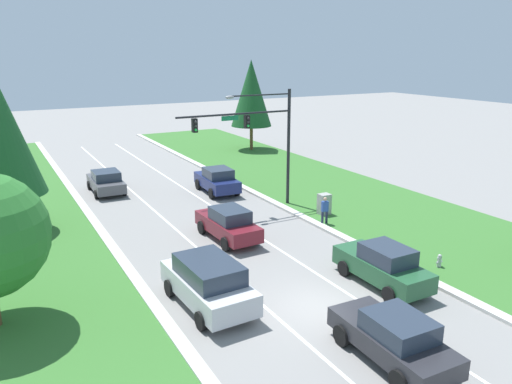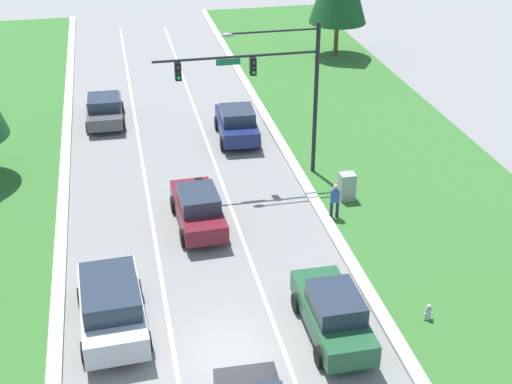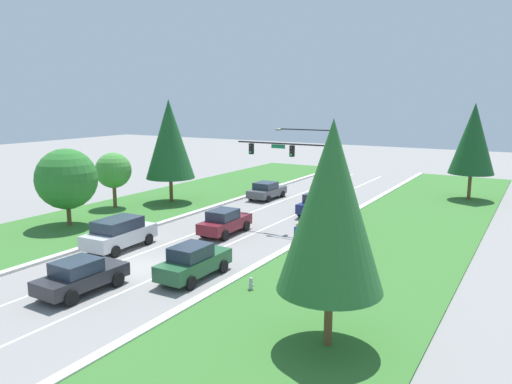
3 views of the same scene
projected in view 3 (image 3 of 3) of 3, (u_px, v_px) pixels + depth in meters
The scene contains 22 objects.
ground_plane at pixel (138, 268), 27.86m from camera, with size 160.00×160.00×0.00m, color gray.
curb_strip_right at pixel (222, 286), 25.05m from camera, with size 0.50×90.00×0.15m.
curb_strip_left at pixel (70, 252), 30.65m from camera, with size 0.50×90.00×0.15m.
grass_verge_right at pixel (319, 308), 22.45m from camera, with size 10.00×90.00×0.08m.
grass_verge_left at pixel (17, 240), 33.26m from camera, with size 10.00×90.00×0.08m.
lane_stripe_inner_left at pixel (115, 263), 28.75m from camera, with size 0.14×81.00×0.01m.
lane_stripe_inner_right at pixel (163, 274), 26.97m from camera, with size 0.14×81.00×0.01m.
traffic_signal_mast at pixel (302, 161), 35.38m from camera, with size 7.64×0.41×7.52m.
forest_sedan at pixel (193, 262), 26.18m from camera, with size 1.95×4.66×1.84m.
silver_suv at pixel (119, 233), 31.41m from camera, with size 2.44×4.99×1.96m.
burgundy_sedan at pixel (225, 222), 34.79m from camera, with size 2.08×4.70×1.78m.
navy_sedan at pixel (318, 204), 40.55m from camera, with size 2.30×4.58×1.82m.
graphite_sedan at pixel (267, 190), 47.27m from camera, with size 2.21×4.50×1.63m.
charcoal_sedan at pixel (81, 276), 24.25m from camera, with size 2.18×4.60×1.69m.
utility_cabinet at pixel (322, 235), 32.11m from camera, with size 0.70×0.60×1.36m.
pedestrian at pixel (297, 235), 31.33m from camera, with size 0.42×0.30×1.69m.
fire_hydrant at pixel (251, 284), 24.55m from camera, with size 0.34×0.20×0.70m.
conifer_near_right_tree at pixel (331, 207), 18.09m from camera, with size 3.98×3.98×8.66m.
oak_near_left_tree at pixel (113, 170), 42.86m from camera, with size 3.07×3.07×4.85m.
conifer_far_right_tree at pixel (473, 139), 45.82m from camera, with size 4.08×4.08×9.03m.
oak_far_left_tree at pixel (66, 179), 36.58m from camera, with size 4.49×4.49×5.81m.
conifer_mid_left_tree at pixel (170, 139), 44.53m from camera, with size 4.40×4.40×9.34m.
Camera 3 is at (19.11, -19.66, 9.28)m, focal length 35.00 mm.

